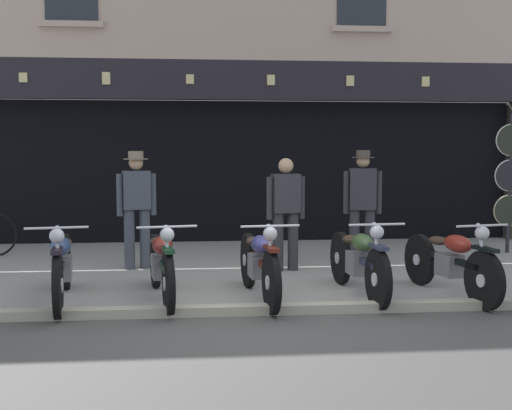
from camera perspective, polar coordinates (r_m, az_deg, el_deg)
The scene contains 12 objects.
ground at distance 5.50m, azimuth 0.70°, elevation -13.31°, with size 23.54×22.00×0.18m.
shop_facade at distance 13.22m, azimuth -2.81°, elevation 4.92°, with size 11.84×4.42×6.01m.
motorcycle_left at distance 7.23m, azimuth -17.43°, elevation -5.21°, with size 0.62×2.07×0.93m.
motorcycle_center_left at distance 7.10m, azimuth -8.71°, elevation -5.26°, with size 0.62×2.02×0.92m.
motorcycle_center at distance 7.04m, azimuth 0.28°, elevation -5.27°, with size 0.62×2.00×0.93m.
motorcycle_center_right at distance 7.31m, azimuth 9.40°, elevation -4.97°, with size 0.62×2.00×0.93m.
motorcycle_right at distance 7.53m, azimuth 17.46°, elevation -4.90°, with size 0.63×1.94×0.92m.
salesman_left at distance 8.99m, azimuth -10.93°, elevation 0.14°, with size 0.55×0.35×1.68m.
shopkeeper_center at distance 8.70m, azimuth 2.75°, elevation -0.34°, with size 0.55×0.28×1.59m.
salesman_right at distance 9.24m, azimuth 9.77°, elevation 0.28°, with size 0.55×0.33×1.70m.
tyre_sign_pole at distance 11.01m, azimuth 22.34°, elevation 2.43°, with size 0.53×0.06×2.29m.
advert_board_near at distance 11.85m, azimuth -17.39°, elevation 5.00°, with size 0.77×0.03×1.09m.
Camera 1 is at (-0.53, -6.18, 1.70)m, focal length 43.45 mm.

